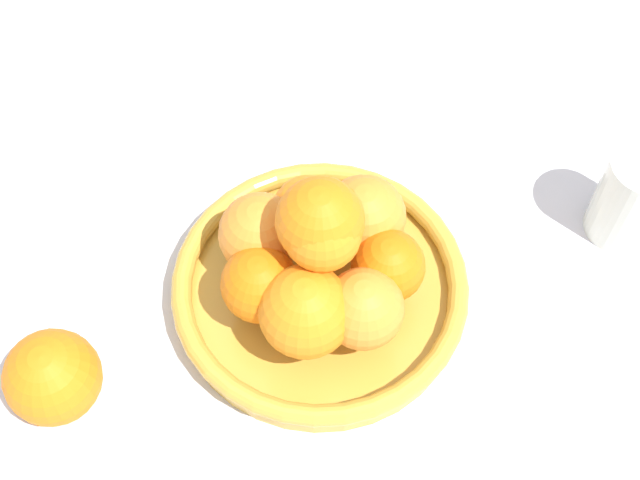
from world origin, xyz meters
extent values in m
plane|color=silver|center=(0.00, 0.00, 0.00)|extent=(4.00, 4.00, 0.00)
cylinder|color=gold|center=(0.00, 0.00, 0.01)|extent=(0.27, 0.27, 0.02)
torus|color=gold|center=(0.00, 0.00, 0.03)|extent=(0.28, 0.28, 0.02)
sphere|color=orange|center=(-0.02, -0.06, 0.08)|extent=(0.08, 0.08, 0.08)
sphere|color=orange|center=(0.03, -0.04, 0.07)|extent=(0.07, 0.07, 0.07)
sphere|color=orange|center=(0.06, 0.00, 0.08)|extent=(0.08, 0.08, 0.08)
sphere|color=orange|center=(0.04, 0.04, 0.07)|extent=(0.07, 0.07, 0.07)
sphere|color=orange|center=(-0.01, 0.05, 0.08)|extent=(0.08, 0.08, 0.08)
sphere|color=orange|center=(-0.05, 0.03, 0.07)|extent=(0.07, 0.07, 0.07)
sphere|color=orange|center=(-0.06, -0.02, 0.07)|extent=(0.07, 0.07, 0.07)
sphere|color=orange|center=(-0.01, 0.01, 0.13)|extent=(0.07, 0.07, 0.07)
sphere|color=orange|center=(0.00, 0.00, 0.13)|extent=(0.07, 0.07, 0.07)
sphere|color=orange|center=(0.17, 0.18, 0.04)|extent=(0.08, 0.08, 0.08)
cylinder|color=silver|center=(-0.24, -0.20, 0.05)|extent=(0.07, 0.07, 0.10)
camera|label=1|loc=(-0.17, 0.36, 0.75)|focal=50.00mm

